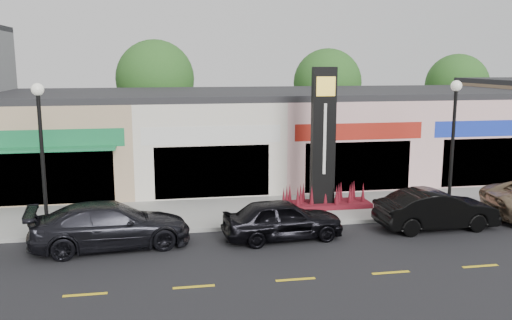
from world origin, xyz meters
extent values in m
plane|color=black|center=(0.00, 0.00, 0.00)|extent=(120.00, 120.00, 0.00)
cube|color=gray|center=(0.00, 4.35, 0.07)|extent=(52.00, 4.30, 0.15)
cube|color=gray|center=(0.00, 2.10, 0.07)|extent=(52.00, 0.20, 0.15)
cube|color=tan|center=(-8.50, 11.50, 2.25)|extent=(7.00, 10.00, 4.50)
cube|color=#262628|center=(-8.50, 11.50, 4.65)|extent=(7.00, 10.00, 0.30)
cube|color=black|center=(-8.50, 6.55, 1.40)|extent=(5.25, 0.10, 2.40)
cube|color=#1A7543|center=(-8.50, 6.55, 3.10)|extent=(6.30, 0.12, 0.80)
cube|color=#1A7543|center=(-8.50, 6.10, 2.70)|extent=(5.60, 0.90, 0.12)
cube|color=silver|center=(-1.50, 11.50, 2.25)|extent=(7.00, 10.00, 4.50)
cube|color=#262628|center=(-1.50, 11.50, 4.65)|extent=(7.00, 10.00, 0.30)
cube|color=black|center=(-1.50, 6.55, 1.40)|extent=(5.25, 0.10, 2.40)
cube|color=silver|center=(-1.50, 6.55, 3.10)|extent=(6.30, 0.12, 0.80)
cube|color=#D5A4A2|center=(5.50, 11.50, 2.25)|extent=(7.00, 10.00, 4.50)
cube|color=#262628|center=(5.50, 11.50, 4.65)|extent=(7.00, 10.00, 0.30)
cube|color=black|center=(5.50, 6.55, 1.40)|extent=(5.25, 0.10, 2.40)
cube|color=#A52116|center=(5.50, 6.55, 3.10)|extent=(6.30, 0.12, 0.80)
cube|color=#D5A4A2|center=(12.50, 11.50, 2.25)|extent=(7.00, 10.00, 4.50)
cube|color=#262628|center=(12.50, 11.50, 4.65)|extent=(7.00, 10.00, 0.30)
cube|color=black|center=(12.50, 6.55, 1.40)|extent=(5.25, 0.10, 2.40)
cube|color=#1A33B7|center=(12.50, 6.55, 3.10)|extent=(6.30, 0.12, 0.80)
cylinder|color=#382619|center=(-4.00, 19.50, 1.57)|extent=(0.36, 0.36, 3.15)
sphere|color=#215219|center=(-4.00, 19.50, 5.23)|extent=(5.20, 5.20, 5.20)
cylinder|color=#382619|center=(8.00, 19.50, 1.49)|extent=(0.36, 0.36, 2.97)
sphere|color=#215219|center=(8.00, 19.50, 4.89)|extent=(4.80, 4.80, 4.80)
cylinder|color=#382619|center=(18.00, 19.50, 1.40)|extent=(0.36, 0.36, 2.80)
sphere|color=#215219|center=(18.00, 19.50, 4.64)|extent=(4.60, 4.60, 4.60)
cylinder|color=black|center=(-8.00, 2.50, 0.30)|extent=(0.32, 0.32, 0.30)
cylinder|color=black|center=(-8.00, 2.50, 2.80)|extent=(0.14, 0.14, 5.00)
sphere|color=silver|center=(-8.00, 2.50, 5.40)|extent=(0.44, 0.44, 0.44)
cylinder|color=black|center=(8.00, 2.50, 0.30)|extent=(0.32, 0.32, 0.30)
cylinder|color=black|center=(8.00, 2.50, 2.80)|extent=(0.14, 0.14, 5.00)
sphere|color=silver|center=(8.00, 2.50, 5.40)|extent=(0.44, 0.44, 0.44)
cube|color=#510E19|center=(3.00, 4.20, 0.25)|extent=(4.20, 1.30, 0.20)
cube|color=black|center=(3.00, 4.20, 3.15)|extent=(1.00, 0.40, 6.00)
cube|color=yellow|center=(3.00, 3.98, 5.35)|extent=(0.80, 0.05, 0.80)
cube|color=silver|center=(3.00, 3.98, 3.15)|extent=(0.12, 0.04, 3.00)
imported|color=black|center=(-5.59, 0.92, 0.79)|extent=(2.84, 5.66, 1.58)
imported|color=black|center=(0.46, 0.73, 0.74)|extent=(2.12, 4.49, 1.48)
imported|color=black|center=(6.54, 0.87, 0.76)|extent=(1.75, 4.67, 1.52)
camera|label=1|loc=(-3.83, -17.68, 6.35)|focal=38.00mm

